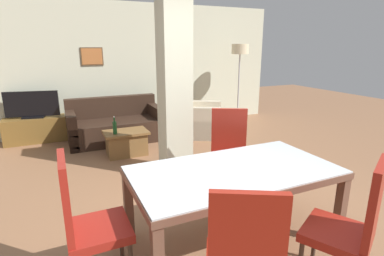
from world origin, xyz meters
TOP-DOWN VIEW (x-y plane):
  - ground_plane at (0.00, 0.00)m, footprint 18.00×18.00m
  - back_wall at (-0.00, 4.48)m, footprint 7.20×0.09m
  - divider_pillar at (0.08, 1.69)m, footprint 0.39×0.37m
  - dining_table at (0.00, 0.00)m, footprint 1.87×1.00m
  - dining_chair_head_left at (-1.30, 0.00)m, footprint 0.46×0.46m
  - dining_chair_far_right at (0.46, 0.85)m, footprint 0.62×0.62m
  - dining_chair_near_right at (0.46, -0.87)m, footprint 0.62×0.62m
  - sofa at (-0.41, 3.67)m, footprint 1.77×0.89m
  - armchair at (1.22, 3.32)m, footprint 1.16×1.16m
  - coffee_table at (-0.40, 2.75)m, footprint 0.72×0.49m
  - bottle at (-0.59, 2.67)m, footprint 0.06×0.06m
  - tv_stand at (-1.85, 4.20)m, footprint 1.10×0.40m
  - tv_screen at (-1.85, 4.20)m, footprint 0.95×0.27m
  - floor_lamp at (2.50, 3.79)m, footprint 0.39×0.39m

SIDE VIEW (x-z plane):
  - ground_plane at x=0.00m, z-range 0.00..0.00m
  - coffee_table at x=-0.40m, z-range 0.01..0.42m
  - tv_stand at x=-1.85m, z-range 0.00..0.48m
  - sofa at x=-0.41m, z-range -0.13..0.70m
  - armchair at x=1.22m, z-range -0.14..0.73m
  - bottle at x=-0.59m, z-range 0.38..0.68m
  - dining_chair_head_left at x=-1.30m, z-range 0.03..1.10m
  - dining_chair_far_right at x=0.46m, z-range 0.03..1.10m
  - dining_chair_near_right at x=0.46m, z-range 0.03..1.10m
  - dining_table at x=0.00m, z-range 0.23..0.97m
  - tv_screen at x=-1.85m, z-range 0.47..0.98m
  - divider_pillar at x=0.08m, z-range 0.00..2.70m
  - back_wall at x=0.00m, z-range 0.00..2.70m
  - floor_lamp at x=2.50m, z-range 0.65..2.50m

